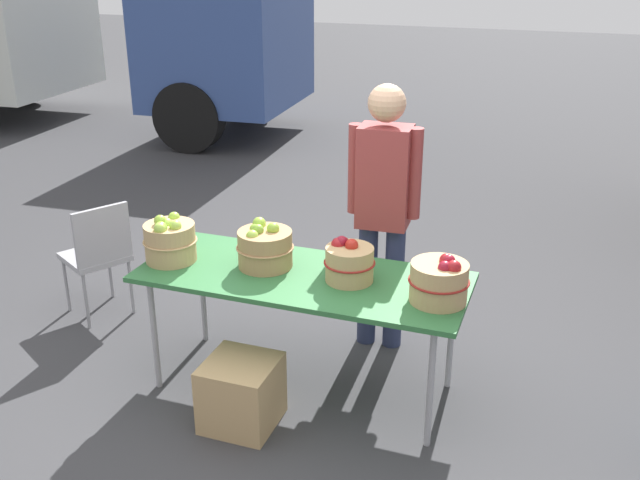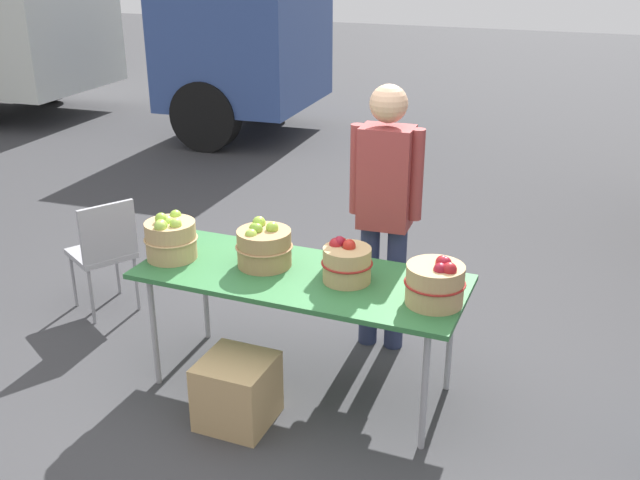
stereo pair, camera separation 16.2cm
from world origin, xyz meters
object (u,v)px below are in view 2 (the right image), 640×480
object	(u,v)px
apple_basket_green_0	(171,238)
apple_basket_red_0	(346,263)
folding_chair	(104,247)
produce_crate	(237,391)
box_truck	(21,16)
vendor_adult	(385,200)
market_table	(300,282)
apple_basket_red_1	(435,283)
apple_basket_green_1	(264,246)

from	to	relation	value
apple_basket_green_0	apple_basket_red_0	size ratio (longest dim) A/B	1.11
folding_chair	produce_crate	world-z (taller)	folding_chair
apple_basket_red_0	box_truck	bearing A→B (deg)	143.46
vendor_adult	produce_crate	xyz separation A→B (m)	(-0.49, -1.12, -0.83)
apple_basket_green_0	vendor_adult	size ratio (longest dim) A/B	0.18
folding_chair	apple_basket_red_0	bearing A→B (deg)	109.94
apple_basket_red_0	produce_crate	size ratio (longest dim) A/B	0.75
market_table	vendor_adult	bearing A→B (deg)	66.25
vendor_adult	folding_chair	distance (m)	2.06
market_table	box_truck	size ratio (longest dim) A/B	0.24
apple_basket_red_1	folding_chair	xyz separation A→B (m)	(-2.48, 0.42, -0.36)
apple_basket_red_0	box_truck	xyz separation A→B (m)	(-7.04, 5.22, 0.63)
market_table	apple_basket_green_0	world-z (taller)	apple_basket_green_0
apple_basket_red_0	market_table	bearing A→B (deg)	-174.71
vendor_adult	folding_chair	bearing A→B (deg)	5.30
market_table	produce_crate	size ratio (longest dim) A/B	4.88
market_table	apple_basket_green_0	xyz separation A→B (m)	(-0.81, -0.07, 0.17)
folding_chair	apple_basket_green_0	bearing A→B (deg)	93.05
market_table	vendor_adult	xyz separation A→B (m)	(0.29, 0.66, 0.32)
apple_basket_red_1	apple_basket_green_1	bearing A→B (deg)	174.41
apple_basket_red_0	vendor_adult	xyz separation A→B (m)	(0.02, 0.64, 0.17)
apple_basket_red_0	box_truck	distance (m)	8.79
market_table	folding_chair	world-z (taller)	folding_chair
apple_basket_red_0	folding_chair	world-z (taller)	apple_basket_red_0
apple_basket_green_0	apple_basket_red_0	world-z (taller)	apple_basket_green_0
apple_basket_green_0	vendor_adult	world-z (taller)	vendor_adult
market_table	produce_crate	xyz separation A→B (m)	(-0.19, -0.46, -0.51)
produce_crate	box_truck	bearing A→B (deg)	139.09
apple_basket_green_1	produce_crate	distance (m)	0.84
apple_basket_red_1	produce_crate	world-z (taller)	apple_basket_red_1
apple_basket_red_0	folding_chair	distance (m)	2.01
vendor_adult	produce_crate	world-z (taller)	vendor_adult
market_table	apple_basket_green_1	distance (m)	0.30
apple_basket_green_1	vendor_adult	xyz separation A→B (m)	(0.54, 0.62, 0.16)
apple_basket_red_1	produce_crate	bearing A→B (deg)	-158.31
apple_basket_red_1	folding_chair	size ratio (longest dim) A/B	0.38
apple_basket_red_0	vendor_adult	world-z (taller)	vendor_adult
apple_basket_green_0	apple_basket_red_0	distance (m)	1.09
apple_basket_red_0	produce_crate	xyz separation A→B (m)	(-0.47, -0.48, -0.67)
vendor_adult	apple_basket_green_0	bearing A→B (deg)	30.28
apple_basket_green_1	box_truck	bearing A→B (deg)	141.42
apple_basket_red_1	folding_chair	world-z (taller)	apple_basket_red_1
vendor_adult	apple_basket_red_0	bearing A→B (deg)	84.73
apple_basket_green_0	vendor_adult	xyz separation A→B (m)	(1.11, 0.74, 0.15)
market_table	produce_crate	bearing A→B (deg)	-113.09
apple_basket_red_0	box_truck	size ratio (longest dim) A/B	0.04
apple_basket_green_1	apple_basket_red_1	xyz separation A→B (m)	(1.05, -0.10, -0.00)
folding_chair	apple_basket_green_1	bearing A→B (deg)	107.10
market_table	apple_basket_green_1	world-z (taller)	apple_basket_green_1
market_table	vendor_adult	size ratio (longest dim) A/B	1.09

